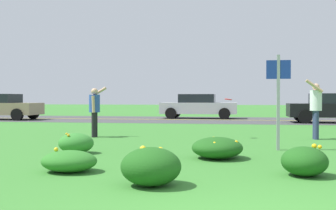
# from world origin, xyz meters

# --- Properties ---
(ground_plane) EXTENTS (120.00, 120.00, 0.00)m
(ground_plane) POSITION_xyz_m (0.00, 9.79, 0.00)
(ground_plane) COLOR #387A2D
(highway_strip) EXTENTS (120.00, 7.28, 0.01)m
(highway_strip) POSITION_xyz_m (0.00, 19.58, 0.00)
(highway_strip) COLOR #424244
(highway_strip) RESTS_ON ground
(highway_center_stripe) EXTENTS (120.00, 0.16, 0.00)m
(highway_center_stripe) POSITION_xyz_m (0.00, 19.58, 0.01)
(highway_center_stripe) COLOR yellow
(highway_center_stripe) RESTS_ON ground
(daylily_clump_front_left) EXTENTS (0.94, 0.79, 0.41)m
(daylily_clump_front_left) POSITION_xyz_m (-2.98, 2.75, 0.18)
(daylily_clump_front_left) COLOR #2D7526
(daylily_clump_front_left) RESTS_ON ground
(daylily_clump_mid_right) EXTENTS (0.73, 0.80, 0.50)m
(daylily_clump_mid_right) POSITION_xyz_m (0.83, 3.04, 0.23)
(daylily_clump_mid_right) COLOR #1E5619
(daylily_clump_mid_right) RESTS_ON ground
(daylily_clump_front_center) EXTENTS (0.85, 0.84, 0.56)m
(daylily_clump_front_center) POSITION_xyz_m (-1.40, 1.89, 0.27)
(daylily_clump_front_center) COLOR #1E5619
(daylily_clump_front_center) RESTS_ON ground
(daylily_clump_front_right) EXTENTS (1.04, 1.14, 0.43)m
(daylily_clump_front_right) POSITION_xyz_m (-0.63, 4.74, 0.22)
(daylily_clump_front_right) COLOR #1E5619
(daylily_clump_front_right) RESTS_ON ground
(daylily_clump_mid_left) EXTENTS (0.79, 0.68, 0.46)m
(daylily_clump_mid_left) POSITION_xyz_m (-3.77, 4.99, 0.23)
(daylily_clump_mid_left) COLOR #337F2D
(daylily_clump_mid_left) RESTS_ON ground
(sign_post_near_path) EXTENTS (0.56, 0.10, 2.25)m
(sign_post_near_path) POSITION_xyz_m (0.72, 6.34, 1.37)
(sign_post_near_path) COLOR #93969B
(sign_post_near_path) RESTS_ON ground
(person_thrower_blue_shirt) EXTENTS (0.50, 0.51, 1.59)m
(person_thrower_blue_shirt) POSITION_xyz_m (-4.68, 8.77, 0.92)
(person_thrower_blue_shirt) COLOR #2D4C9E
(person_thrower_blue_shirt) RESTS_ON ground
(person_catcher_white_shirt) EXTENTS (0.52, 0.51, 1.79)m
(person_catcher_white_shirt) POSITION_xyz_m (2.05, 9.19, 1.00)
(person_catcher_white_shirt) COLOR silver
(person_catcher_white_shirt) RESTS_ON ground
(frisbee_red) EXTENTS (0.23, 0.23, 0.06)m
(frisbee_red) POSITION_xyz_m (-0.52, 9.08, 1.19)
(frisbee_red) COLOR red
(car_tan_leftmost) EXTENTS (4.50, 2.00, 1.45)m
(car_tan_leftmost) POSITION_xyz_m (-13.57, 17.95, 0.74)
(car_tan_leftmost) COLOR #937F60
(car_tan_leftmost) RESTS_ON ground
(car_silver_center_left) EXTENTS (4.50, 2.00, 1.45)m
(car_silver_center_left) POSITION_xyz_m (-2.62, 21.22, 0.74)
(car_silver_center_left) COLOR #B7BABF
(car_silver_center_left) RESTS_ON ground
(car_black_center_right) EXTENTS (4.50, 2.00, 1.45)m
(car_black_center_right) POSITION_xyz_m (4.43, 17.95, 0.74)
(car_black_center_right) COLOR black
(car_black_center_right) RESTS_ON ground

